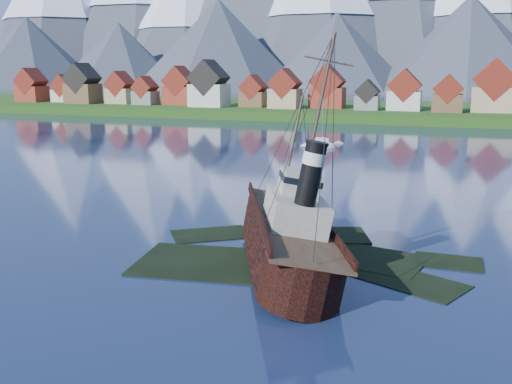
% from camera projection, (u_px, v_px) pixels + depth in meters
% --- Properties ---
extents(ground, '(1400.00, 1400.00, 0.00)m').
position_uv_depth(ground, '(275.00, 262.00, 52.08)').
color(ground, '#172241').
rests_on(ground, ground).
extents(shoal, '(31.71, 21.24, 1.14)m').
position_uv_depth(shoal, '(300.00, 260.00, 53.57)').
color(shoal, black).
rests_on(shoal, ground).
extents(shore_bank, '(600.00, 80.00, 3.20)m').
position_uv_depth(shore_bank, '(413.00, 115.00, 208.91)').
color(shore_bank, '#1B4413').
rests_on(shore_bank, ground).
extents(seawall, '(600.00, 2.50, 2.00)m').
position_uv_depth(seawall, '(403.00, 125.00, 173.85)').
color(seawall, '#3F3D38').
rests_on(seawall, ground).
extents(town, '(250.96, 16.69, 17.30)m').
position_uv_depth(town, '(314.00, 91.00, 201.16)').
color(town, maroon).
rests_on(town, ground).
extents(tugboat_wreck, '(6.31, 27.19, 21.55)m').
position_uv_depth(tugboat_wreck, '(287.00, 232.00, 51.92)').
color(tugboat_wreck, black).
rests_on(tugboat_wreck, ground).
extents(sailboat_c, '(7.23, 10.25, 13.27)m').
position_uv_depth(sailboat_c, '(322.00, 144.00, 129.80)').
color(sailboat_c, silver).
rests_on(sailboat_c, ground).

